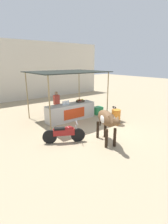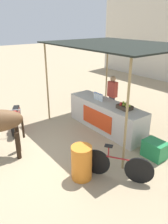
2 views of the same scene
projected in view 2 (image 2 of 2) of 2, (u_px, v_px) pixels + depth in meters
The scene contains 10 objects.
ground_plane at pixel (49, 149), 6.32m from camera, with size 60.00×60.00×0.00m, color tan.
stall_counter at pixel (106, 116), 7.36m from camera, with size 3.00×0.82×0.96m.
stall_awning at pixel (116, 47), 6.68m from camera, with size 4.20×3.20×2.81m.
water_bottle_row at pixel (98, 97), 7.37m from camera, with size 0.43×0.07×0.25m.
fruit_crate at pixel (125, 107), 6.62m from camera, with size 0.44×0.32×0.18m.
vendor_behind_counter at pixel (112, 97), 8.01m from camera, with size 0.34×0.22×1.65m.
cooler_box at pixel (155, 149), 5.88m from camera, with size 0.60×0.44×0.48m, color #268C4C.
water_barrel at pixel (82, 163), 5.04m from camera, with size 0.48×0.48×0.84m, color orange.
motorcycle_parked at pixel (16, 117), 7.43m from camera, with size 1.62×0.97×0.90m.
bicycle_leaning at pixel (117, 165), 5.05m from camera, with size 1.40×0.96×0.85m.
Camera 2 is at (4.93, -2.47, 3.43)m, focal length 35.00 mm.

